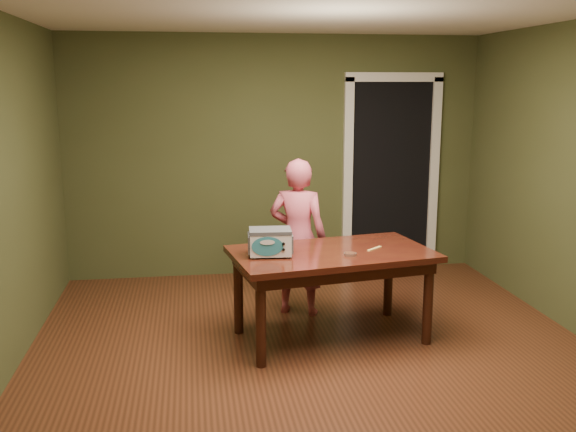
# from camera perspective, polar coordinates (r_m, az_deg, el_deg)

# --- Properties ---
(floor) EXTENTS (5.00, 5.00, 0.00)m
(floor) POSITION_cam_1_polar(r_m,az_deg,el_deg) (4.96, 2.95, -13.15)
(floor) COLOR #5E2F1A
(floor) RESTS_ON ground
(room_shell) EXTENTS (4.52, 5.02, 2.61)m
(room_shell) POSITION_cam_1_polar(r_m,az_deg,el_deg) (4.51, 3.18, 6.91)
(room_shell) COLOR #434A27
(room_shell) RESTS_ON ground
(doorway) EXTENTS (1.10, 0.66, 2.25)m
(doorway) POSITION_cam_1_polar(r_m,az_deg,el_deg) (7.59, 8.43, 3.81)
(doorway) COLOR black
(doorway) RESTS_ON ground
(dining_table) EXTENTS (1.72, 1.15, 0.75)m
(dining_table) POSITION_cam_1_polar(r_m,az_deg,el_deg) (5.25, 3.90, -4.17)
(dining_table) COLOR #39120D
(dining_table) RESTS_ON floor
(toy_oven) EXTENTS (0.36, 0.26, 0.22)m
(toy_oven) POSITION_cam_1_polar(r_m,az_deg,el_deg) (5.04, -1.60, -2.26)
(toy_oven) COLOR #4C4F54
(toy_oven) RESTS_ON dining_table
(baking_pan) EXTENTS (0.10, 0.10, 0.02)m
(baking_pan) POSITION_cam_1_polar(r_m,az_deg,el_deg) (5.09, 5.54, -3.38)
(baking_pan) COLOR silver
(baking_pan) RESTS_ON dining_table
(spatula) EXTENTS (0.15, 0.14, 0.01)m
(spatula) POSITION_cam_1_polar(r_m,az_deg,el_deg) (5.31, 7.70, -2.88)
(spatula) COLOR #FFD36E
(spatula) RESTS_ON dining_table
(child) EXTENTS (0.61, 0.51, 1.43)m
(child) POSITION_cam_1_polar(r_m,az_deg,el_deg) (5.81, 0.89, -1.89)
(child) COLOR #CF556A
(child) RESTS_ON floor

